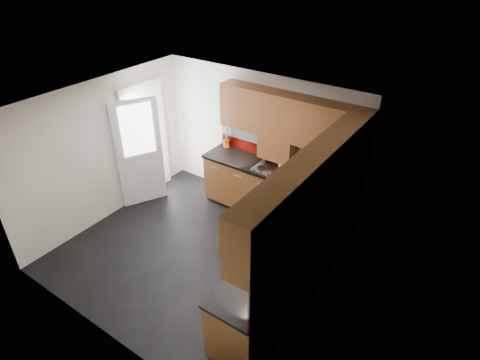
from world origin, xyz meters
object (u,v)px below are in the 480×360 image
Objects in this scene: toaster at (287,164)px; food_processor at (317,203)px; gas_hob at (272,168)px; utensil_pot at (226,142)px.

food_processor reaches higher than toaster.
toaster is (0.19, 0.17, 0.07)m from gas_hob.
utensil_pot reaches higher than toaster.
gas_hob is 1.32m from food_processor.
gas_hob is at bearing 148.74° from food_processor.
utensil_pot is 1.29m from toaster.
gas_hob is 1.13m from utensil_pot.
utensil_pot reaches higher than gas_hob.
toaster is at bearing -2.81° from utensil_pot.
utensil_pot is at bearing 177.19° from toaster.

